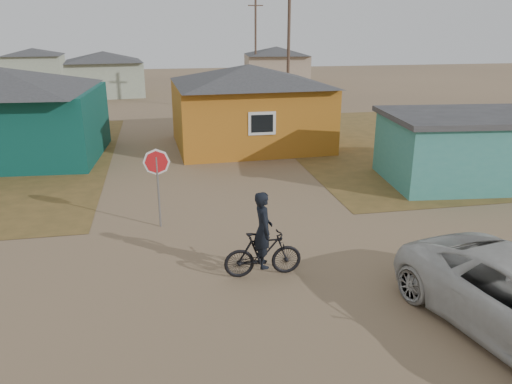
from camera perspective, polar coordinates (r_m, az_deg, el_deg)
ground at (r=11.45m, az=-0.42°, el=-11.16°), size 120.00×120.00×0.00m
grass_ne at (r=28.30m, az=23.32°, el=5.54°), size 20.00×18.00×0.00m
house_teal at (r=24.47m, az=-27.06°, el=8.09°), size 8.93×7.08×4.00m
house_yellow at (r=24.43m, az=-0.77°, el=9.97°), size 7.72×6.76×3.90m
shed_turquoise at (r=20.30m, az=23.26°, el=4.67°), size 6.71×4.93×2.60m
house_pale_west at (r=44.13m, az=-16.92°, el=12.89°), size 7.04×6.15×3.60m
house_beige_east at (r=51.29m, az=2.34°, el=14.35°), size 6.95×6.05×3.60m
house_pale_north at (r=57.21m, az=-24.02°, el=13.15°), size 6.28×5.81×3.40m
utility_pole_near at (r=32.87m, az=3.74°, el=15.90°), size 1.40×0.20×8.00m
utility_pole_far at (r=48.69m, az=-0.05°, el=16.82°), size 1.40×0.20×8.00m
stop_sign at (r=14.51m, az=-11.25°, el=2.50°), size 0.72×0.36×2.36m
cyclist at (r=11.73m, az=0.81°, el=-6.19°), size 1.86×0.67×2.10m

